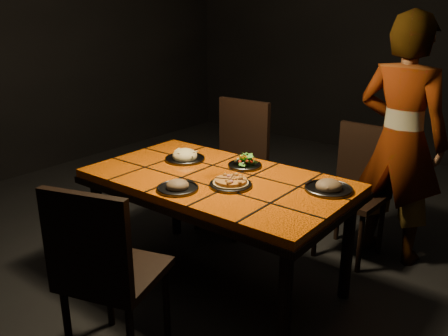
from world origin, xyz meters
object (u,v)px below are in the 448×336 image
Objects in this scene: chair_far_right at (358,183)px; plate_pasta at (185,157)px; chair_far_left at (236,156)px; plate_pizza at (231,183)px; dining_table at (217,189)px; diner at (400,141)px; chair_near at (104,267)px.

plate_pasta is at bearing -133.87° from chair_far_right.
chair_far_left is at bearing -168.29° from chair_far_right.
plate_pasta is (-0.54, 0.20, 0.01)m from plate_pizza.
chair_far_left is at bearing 119.60° from dining_table.
chair_far_right is at bearing 33.37° from diner.
plate_pasta is (-0.42, 1.04, 0.21)m from chair_near.
chair_far_left is (-0.46, 0.81, -0.08)m from dining_table.
chair_far_right is 3.49× the size of plate_pasta.
diner is 1.31m from plate_pizza.
dining_table is 0.94m from chair_far_left.
diner is at bearing 11.09° from chair_far_left.
diner is 6.40× the size of plate_pasta.
chair_far_right is 0.55× the size of diner.
diner is at bearing -126.73° from chair_near.
chair_near is (0.04, -0.92, -0.11)m from dining_table.
plate_pizza is (0.12, 0.84, 0.20)m from chair_near.
plate_pasta is (-0.38, 0.12, 0.10)m from dining_table.
plate_pasta reaches higher than plate_pizza.
dining_table is 0.92m from chair_near.
diner is (0.74, 1.09, 0.19)m from dining_table.
dining_table is 1.57× the size of chair_far_left.
plate_pasta is (-1.12, -0.97, -0.09)m from diner.
chair_far_left reaches higher than chair_far_right.
plate_pasta is at bearing -85.63° from chair_near.
plate_pizza is 0.58m from plate_pasta.
diner reaches higher than plate_pizza.
chair_far_right reaches higher than plate_pizza.
plate_pizza is at bearing -116.03° from chair_near.
chair_far_right reaches higher than dining_table.
chair_near is 1.14m from plate_pasta.
plate_pasta reaches higher than dining_table.
chair_near is 2.15m from diner.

